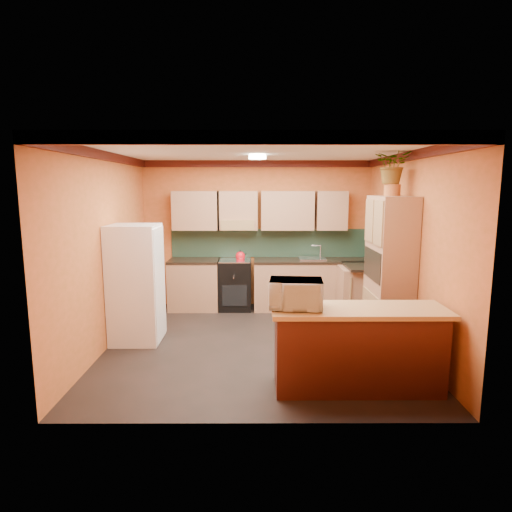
{
  "coord_description": "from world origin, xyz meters",
  "views": [
    {
      "loc": [
        -0.04,
        -5.86,
        2.22
      ],
      "look_at": [
        -0.02,
        0.45,
        1.2
      ],
      "focal_mm": 30.0,
      "sensor_mm": 36.0,
      "label": 1
    }
  ],
  "objects_px": {
    "pantry": "(389,271)",
    "breakfast_bar": "(357,351)",
    "microwave": "(296,294)",
    "base_cabinets_back": "(269,285)",
    "fridge": "(136,284)",
    "stove": "(235,284)"
  },
  "relations": [
    {
      "from": "pantry",
      "to": "breakfast_bar",
      "type": "height_order",
      "value": "pantry"
    },
    {
      "from": "pantry",
      "to": "microwave",
      "type": "bearing_deg",
      "value": -135.75
    },
    {
      "from": "base_cabinets_back",
      "to": "breakfast_bar",
      "type": "bearing_deg",
      "value": -74.81
    },
    {
      "from": "fridge",
      "to": "breakfast_bar",
      "type": "bearing_deg",
      "value": -28.16
    },
    {
      "from": "fridge",
      "to": "pantry",
      "type": "relative_size",
      "value": 0.81
    },
    {
      "from": "stove",
      "to": "fridge",
      "type": "xyz_separation_m",
      "value": [
        -1.35,
        -1.67,
        0.39
      ]
    },
    {
      "from": "base_cabinets_back",
      "to": "fridge",
      "type": "height_order",
      "value": "fridge"
    },
    {
      "from": "stove",
      "to": "microwave",
      "type": "xyz_separation_m",
      "value": [
        0.8,
        -3.19,
        0.63
      ]
    },
    {
      "from": "stove",
      "to": "microwave",
      "type": "bearing_deg",
      "value": -75.89
    },
    {
      "from": "stove",
      "to": "pantry",
      "type": "relative_size",
      "value": 0.43
    },
    {
      "from": "pantry",
      "to": "breakfast_bar",
      "type": "relative_size",
      "value": 1.17
    },
    {
      "from": "pantry",
      "to": "microwave",
      "type": "height_order",
      "value": "pantry"
    },
    {
      "from": "pantry",
      "to": "breakfast_bar",
      "type": "xyz_separation_m",
      "value": [
        -0.76,
        -1.41,
        -0.61
      ]
    },
    {
      "from": "fridge",
      "to": "breakfast_bar",
      "type": "relative_size",
      "value": 0.94
    },
    {
      "from": "pantry",
      "to": "base_cabinets_back",
      "type": "bearing_deg",
      "value": 132.47
    },
    {
      "from": "breakfast_bar",
      "to": "microwave",
      "type": "xyz_separation_m",
      "value": [
        -0.69,
        0.0,
        0.65
      ]
    },
    {
      "from": "fridge",
      "to": "microwave",
      "type": "xyz_separation_m",
      "value": [
        2.15,
        -1.52,
        0.24
      ]
    },
    {
      "from": "stove",
      "to": "fridge",
      "type": "distance_m",
      "value": 2.18
    },
    {
      "from": "fridge",
      "to": "microwave",
      "type": "height_order",
      "value": "fridge"
    },
    {
      "from": "base_cabinets_back",
      "to": "pantry",
      "type": "distance_m",
      "value": 2.48
    },
    {
      "from": "fridge",
      "to": "breakfast_bar",
      "type": "height_order",
      "value": "fridge"
    },
    {
      "from": "stove",
      "to": "breakfast_bar",
      "type": "bearing_deg",
      "value": -64.94
    }
  ]
}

